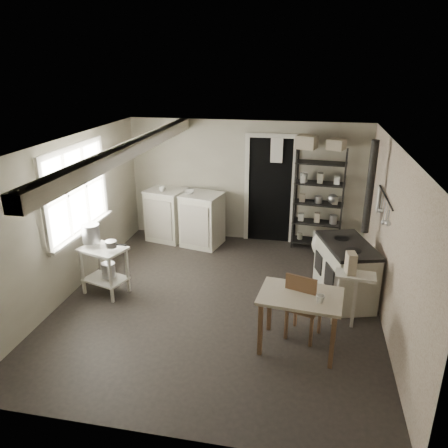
% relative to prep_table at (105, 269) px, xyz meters
% --- Properties ---
extents(floor, '(5.00, 5.00, 0.00)m').
position_rel_prep_table_xyz_m(floor, '(1.74, 0.07, -0.40)').
color(floor, black).
rests_on(floor, ground).
extents(ceiling, '(5.00, 5.00, 0.00)m').
position_rel_prep_table_xyz_m(ceiling, '(1.74, 0.07, 1.90)').
color(ceiling, silver).
rests_on(ceiling, wall_back).
extents(wall_back, '(4.50, 0.02, 2.30)m').
position_rel_prep_table_xyz_m(wall_back, '(1.74, 2.57, 0.75)').
color(wall_back, '#A9A490').
rests_on(wall_back, ground).
extents(wall_front, '(4.50, 0.02, 2.30)m').
position_rel_prep_table_xyz_m(wall_front, '(1.74, -2.43, 0.75)').
color(wall_front, '#A9A490').
rests_on(wall_front, ground).
extents(wall_left, '(0.02, 5.00, 2.30)m').
position_rel_prep_table_xyz_m(wall_left, '(-0.51, 0.07, 0.75)').
color(wall_left, '#A9A490').
rests_on(wall_left, ground).
extents(wall_right, '(0.02, 5.00, 2.30)m').
position_rel_prep_table_xyz_m(wall_right, '(3.99, 0.07, 0.75)').
color(wall_right, '#A9A490').
rests_on(wall_right, ground).
extents(window, '(0.12, 1.76, 1.28)m').
position_rel_prep_table_xyz_m(window, '(-0.48, 0.27, 1.10)').
color(window, beige).
rests_on(window, wall_left).
extents(doorway, '(0.96, 0.10, 2.08)m').
position_rel_prep_table_xyz_m(doorway, '(2.19, 2.54, 0.60)').
color(doorway, beige).
rests_on(doorway, ground).
extents(ceiling_beam, '(0.18, 5.00, 0.18)m').
position_rel_prep_table_xyz_m(ceiling_beam, '(0.54, 0.07, 1.80)').
color(ceiling_beam, beige).
rests_on(ceiling_beam, ceiling).
extents(wallpaper_panel, '(0.01, 5.00, 2.30)m').
position_rel_prep_table_xyz_m(wallpaper_panel, '(3.98, 0.07, 0.75)').
color(wallpaper_panel, beige).
rests_on(wallpaper_panel, wall_right).
extents(utensil_rail, '(0.06, 1.20, 0.44)m').
position_rel_prep_table_xyz_m(utensil_rail, '(3.93, 0.67, 1.15)').
color(utensil_rail, '#B9B9BC').
rests_on(utensil_rail, wall_right).
extents(prep_table, '(0.75, 0.62, 0.73)m').
position_rel_prep_table_xyz_m(prep_table, '(0.00, 0.00, 0.00)').
color(prep_table, beige).
rests_on(prep_table, ground).
extents(stockpot, '(0.27, 0.27, 0.28)m').
position_rel_prep_table_xyz_m(stockpot, '(-0.18, 0.03, 0.54)').
color(stockpot, '#B9B9BC').
rests_on(stockpot, prep_table).
extents(saucepan, '(0.21, 0.21, 0.09)m').
position_rel_prep_table_xyz_m(saucepan, '(0.18, -0.09, 0.45)').
color(saucepan, '#B9B9BC').
rests_on(saucepan, prep_table).
extents(bucket, '(0.23, 0.23, 0.22)m').
position_rel_prep_table_xyz_m(bucket, '(0.06, -0.00, -0.02)').
color(bucket, '#B9B9BC').
rests_on(bucket, prep_table).
extents(base_cabinets, '(1.63, 0.96, 1.00)m').
position_rel_prep_table_xyz_m(base_cabinets, '(0.61, 2.18, 0.06)').
color(base_cabinets, beige).
rests_on(base_cabinets, ground).
extents(mixing_bowl, '(0.30, 0.30, 0.07)m').
position_rel_prep_table_xyz_m(mixing_bowl, '(0.73, 2.10, 0.55)').
color(mixing_bowl, silver).
rests_on(mixing_bowl, base_cabinets).
extents(counter_cup, '(0.14, 0.14, 0.10)m').
position_rel_prep_table_xyz_m(counter_cup, '(0.21, 2.11, 0.57)').
color(counter_cup, silver).
rests_on(counter_cup, base_cabinets).
extents(shelf_rack, '(0.91, 0.42, 1.87)m').
position_rel_prep_table_xyz_m(shelf_rack, '(3.09, 2.38, 0.55)').
color(shelf_rack, black).
rests_on(shelf_rack, ground).
extents(shelf_jar, '(0.10, 0.10, 0.20)m').
position_rel_prep_table_xyz_m(shelf_jar, '(2.79, 2.32, 0.97)').
color(shelf_jar, silver).
rests_on(shelf_jar, shelf_rack).
extents(storage_box_a, '(0.40, 0.37, 0.23)m').
position_rel_prep_table_xyz_m(storage_box_a, '(2.82, 2.32, 1.61)').
color(storage_box_a, '#C0B59A').
rests_on(storage_box_a, shelf_rack).
extents(storage_box_b, '(0.35, 0.34, 0.18)m').
position_rel_prep_table_xyz_m(storage_box_b, '(3.32, 2.33, 1.59)').
color(storage_box_b, '#C0B59A').
rests_on(storage_box_b, shelf_rack).
extents(stove, '(0.91, 1.24, 0.87)m').
position_rel_prep_table_xyz_m(stove, '(3.50, 0.53, 0.04)').
color(stove, beige).
rests_on(stove, ground).
extents(stovepipe, '(0.12, 0.12, 1.52)m').
position_rel_prep_table_xyz_m(stovepipe, '(3.77, 0.96, 1.19)').
color(stovepipe, black).
rests_on(stovepipe, stove).
extents(side_ledge, '(0.52, 0.31, 0.77)m').
position_rel_prep_table_xyz_m(side_ledge, '(3.56, -0.22, 0.03)').
color(side_ledge, beige).
rests_on(side_ledge, ground).
extents(oats_box, '(0.14, 0.20, 0.28)m').
position_rel_prep_table_xyz_m(oats_box, '(3.48, -0.21, 0.61)').
color(oats_box, '#C0B59A').
rests_on(oats_box, side_ledge).
extents(work_table, '(1.03, 0.77, 0.73)m').
position_rel_prep_table_xyz_m(work_table, '(2.89, -0.81, -0.02)').
color(work_table, beige).
rests_on(work_table, ground).
extents(table_cup, '(0.10, 0.10, 0.09)m').
position_rel_prep_table_xyz_m(table_cup, '(3.11, -0.95, 0.41)').
color(table_cup, silver).
rests_on(table_cup, work_table).
extents(chair, '(0.49, 0.50, 0.93)m').
position_rel_prep_table_xyz_m(chair, '(2.94, -0.55, 0.08)').
color(chair, brown).
rests_on(chair, ground).
extents(flour_sack, '(0.48, 0.43, 0.49)m').
position_rel_prep_table_xyz_m(flour_sack, '(3.23, 1.95, -0.16)').
color(flour_sack, white).
rests_on(flour_sack, ground).
extents(floor_crock, '(0.13, 0.13, 0.13)m').
position_rel_prep_table_xyz_m(floor_crock, '(3.25, 0.04, -0.33)').
color(floor_crock, silver).
rests_on(floor_crock, ground).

